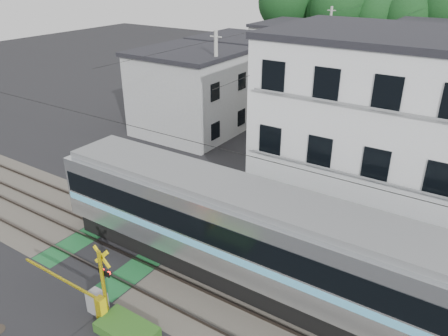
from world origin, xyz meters
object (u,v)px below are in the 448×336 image
Objects in this scene: apartment_block at (375,128)px; pedestrian at (357,77)px; crossing_signal_near at (97,299)px; crossing_signal_far at (134,187)px.

apartment_block is 27.76m from pedestrian.
pedestrian is at bearing 94.32° from crossing_signal_near.
crossing_signal_far is 0.46× the size of apartment_block.
apartment_block is at bearing 65.78° from crossing_signal_near.
apartment_block is 6.30× the size of pedestrian.
pedestrian is (2.21, 31.86, 0.10)m from crossing_signal_far.
apartment_block reaches higher than pedestrian.
crossing_signal_near is 2.92× the size of pedestrian.
apartment_block is (11.09, 5.84, 3.94)m from crossing_signal_far.
crossing_signal_far reaches higher than pedestrian.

